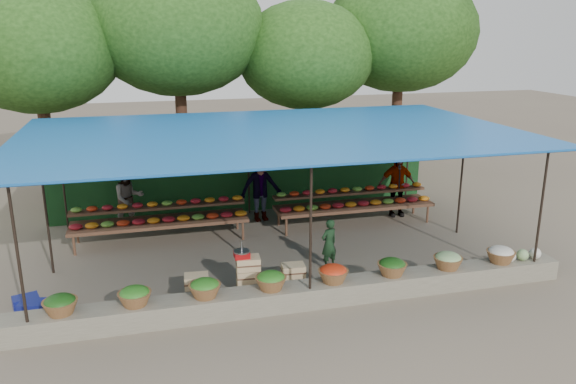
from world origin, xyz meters
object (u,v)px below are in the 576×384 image
object	(u,v)px
vendor_seated	(329,244)
crate_counter	(247,279)
weighing_scale	(242,254)
blue_crate_front	(34,309)
blue_crate_back	(26,303)

from	to	relation	value
vendor_seated	crate_counter	bearing A→B (deg)	0.56
crate_counter	weighing_scale	xyz separation A→B (m)	(-0.09, 0.00, 0.54)
blue_crate_front	blue_crate_back	size ratio (longest dim) A/B	1.10
crate_counter	blue_crate_back	size ratio (longest dim) A/B	5.39
crate_counter	vendor_seated	size ratio (longest dim) A/B	2.15
weighing_scale	blue_crate_back	world-z (taller)	weighing_scale
crate_counter	blue_crate_front	distance (m)	3.87
crate_counter	blue_crate_back	world-z (taller)	crate_counter
weighing_scale	blue_crate_back	bearing A→B (deg)	174.05
vendor_seated	blue_crate_front	bearing A→B (deg)	-14.59
crate_counter	weighing_scale	world-z (taller)	weighing_scale
weighing_scale	blue_crate_back	size ratio (longest dim) A/B	0.74
blue_crate_back	crate_counter	bearing A→B (deg)	-23.07
vendor_seated	blue_crate_back	xyz separation A→B (m)	(-5.99, -0.36, -0.42)
blue_crate_back	vendor_seated	bearing A→B (deg)	-13.77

